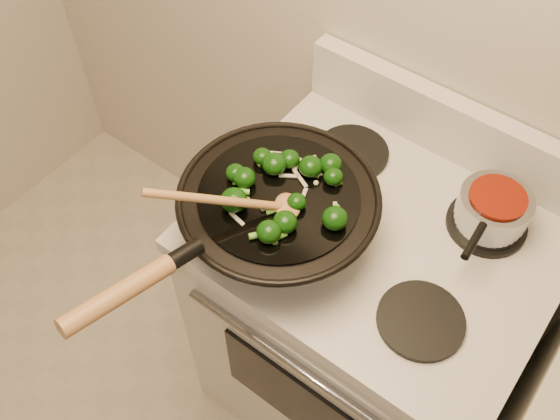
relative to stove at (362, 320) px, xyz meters
The scene contains 5 objects.
stove is the anchor object (origin of this frame).
wok 0.59m from the stove, 138.80° to the right, with size 0.43×0.71×0.23m.
stirfry 0.65m from the stove, 140.62° to the right, with size 0.28×0.26×0.05m.
wooden_spoon 0.70m from the stove, 130.72° to the right, with size 0.24×0.25×0.12m.
saucepan 0.56m from the stove, 38.90° to the left, with size 0.16×0.26×0.09m.
Camera 1 is at (0.10, 0.39, 2.07)m, focal length 40.00 mm.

